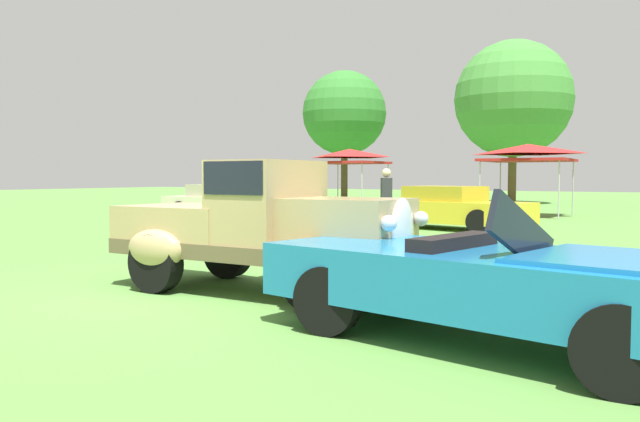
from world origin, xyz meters
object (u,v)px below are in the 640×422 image
(spectator_near_truck, at_px, (219,203))
(canopy_tent_left_field, at_px, (349,155))
(spectator_between_cars, at_px, (386,201))
(show_car_cream, at_px, (223,202))
(show_car_yellow, at_px, (448,208))
(neighbor_convertible, at_px, (507,281))
(feature_pickup_truck, at_px, (263,226))
(canopy_tent_center_field, at_px, (528,152))

(spectator_near_truck, distance_m, canopy_tent_left_field, 15.02)
(spectator_between_cars, relative_size, canopy_tent_left_field, 0.59)
(show_car_cream, height_order, show_car_yellow, same)
(show_car_cream, bearing_deg, neighbor_convertible, -42.47)
(feature_pickup_truck, height_order, show_car_yellow, feature_pickup_truck)
(neighbor_convertible, bearing_deg, feature_pickup_truck, 163.19)
(feature_pickup_truck, distance_m, spectator_near_truck, 6.09)
(canopy_tent_left_field, bearing_deg, canopy_tent_center_field, -3.42)
(spectator_near_truck, relative_size, canopy_tent_center_field, 0.55)
(show_car_cream, bearing_deg, canopy_tent_left_field, 85.20)
(spectator_between_cars, xyz_separation_m, canopy_tent_left_field, (-6.97, 11.12, 1.51))
(show_car_yellow, relative_size, spectator_near_truck, 2.85)
(canopy_tent_left_field, bearing_deg, spectator_between_cars, -57.94)
(canopy_tent_left_field, bearing_deg, feature_pickup_truck, -64.95)
(feature_pickup_truck, xyz_separation_m, spectator_between_cars, (-1.73, 7.48, 0.05))
(show_car_cream, xyz_separation_m, canopy_tent_center_field, (8.52, 7.49, 1.82))
(show_car_cream, bearing_deg, spectator_near_truck, -51.28)
(canopy_tent_left_field, distance_m, canopy_tent_center_field, 7.86)
(show_car_yellow, height_order, spectator_between_cars, spectator_between_cars)
(show_car_cream, bearing_deg, show_car_yellow, 1.35)
(feature_pickup_truck, bearing_deg, show_car_cream, 131.33)
(show_car_cream, bearing_deg, canopy_tent_center_field, 41.33)
(neighbor_convertible, relative_size, show_car_cream, 1.03)
(feature_pickup_truck, xyz_separation_m, show_car_yellow, (-1.34, 10.83, -0.26))
(show_car_yellow, bearing_deg, spectator_near_truck, -114.33)
(canopy_tent_center_field, bearing_deg, spectator_between_cars, -94.73)
(neighbor_convertible, relative_size, canopy_tent_center_field, 1.48)
(feature_pickup_truck, height_order, canopy_tent_center_field, canopy_tent_center_field)
(spectator_near_truck, xyz_separation_m, canopy_tent_left_field, (-4.40, 14.28, 1.51))
(neighbor_convertible, bearing_deg, spectator_near_truck, 145.16)
(neighbor_convertible, xyz_separation_m, spectator_between_cars, (-5.11, 8.50, 0.33))
(show_car_yellow, distance_m, canopy_tent_center_field, 7.54)
(spectator_between_cars, bearing_deg, neighbor_convertible, -59.00)
(spectator_near_truck, distance_m, spectator_between_cars, 4.07)
(show_car_cream, distance_m, show_car_yellow, 8.02)
(spectator_between_cars, bearing_deg, spectator_near_truck, -129.03)
(show_car_cream, xyz_separation_m, spectator_between_cars, (7.64, -3.16, 0.31))
(show_car_cream, xyz_separation_m, canopy_tent_left_field, (0.67, 7.96, 1.82))
(canopy_tent_left_field, relative_size, canopy_tent_center_field, 0.93)
(neighbor_convertible, distance_m, spectator_between_cars, 9.92)
(neighbor_convertible, distance_m, show_car_cream, 17.28)
(canopy_tent_center_field, bearing_deg, show_car_cream, -138.67)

